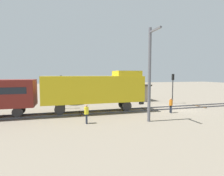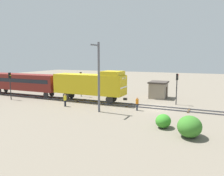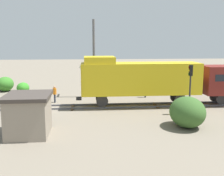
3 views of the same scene
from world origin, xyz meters
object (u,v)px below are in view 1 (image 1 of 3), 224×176
Objects in this scene: locomotive at (96,88)px; catenary_mast at (150,73)px; worker_near_track at (171,104)px; traffic_signal_mid at (61,86)px; relay_hut at (139,92)px; traffic_signal_near at (173,83)px; worker_by_signal at (86,112)px.

catenary_mast is at bearing -141.45° from locomotive.
locomotive is 8.65m from worker_near_track.
locomotive is 2.75× the size of traffic_signal_mid.
catenary_mast reaches higher than locomotive.
traffic_signal_mid is 11.62m from catenary_mast.
locomotive is 1.36× the size of catenary_mast.
traffic_signal_mid is 13.25m from relay_hut.
catenary_mast is (-8.46, -7.81, 1.57)m from traffic_signal_mid.
locomotive reaches higher than relay_hut.
traffic_signal_near is 5.77m from relay_hut.
relay_hut is at bearing -137.01° from worker_near_track.
locomotive is at bearing 104.71° from traffic_signal_near.
worker_near_track is at bearing -173.69° from worker_by_signal.
worker_near_track is at bearing 143.98° from traffic_signal_near.
traffic_signal_mid reaches higher than worker_by_signal.
traffic_signal_near is at bearing -90.72° from traffic_signal_mid.
catenary_mast is at bearing -10.43° from worker_near_track.
traffic_signal_near is 15.79m from worker_by_signal.
relay_hut is (4.30, 3.46, -1.68)m from traffic_signal_near.
traffic_signal_mid is (3.40, 3.78, 0.15)m from locomotive.
worker_near_track is 9.89m from worker_by_signal.
catenary_mast reaches higher than relay_hut.
worker_by_signal is at bearing -33.01° from worker_near_track.
locomotive is 6.82× the size of worker_by_signal.
worker_near_track is at bearing -56.94° from catenary_mast.
traffic_signal_mid is 2.48× the size of worker_by_signal.
traffic_signal_mid is at bearing 48.01° from locomotive.
traffic_signal_near is 11.69m from catenary_mast.
worker_by_signal is (-7.40, 13.80, -2.07)m from traffic_signal_near.
traffic_signal_near is at bearing -169.51° from worker_near_track.
locomotive reaches higher than traffic_signal_near.
locomotive is at bearing 38.55° from catenary_mast.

